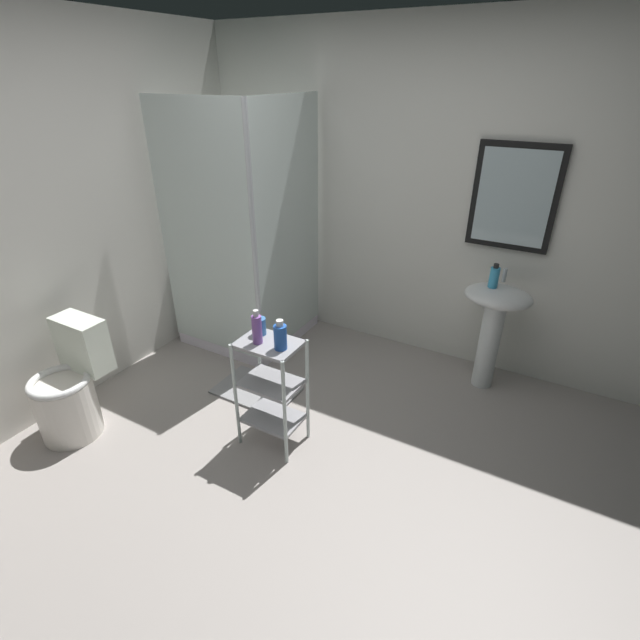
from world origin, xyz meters
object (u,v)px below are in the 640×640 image
Objects in this scene: storage_cart at (271,385)px; toilet at (71,390)px; shower_stall at (250,292)px; hand_soap_bottle at (494,277)px; conditioner_bottle_purple at (257,329)px; rinse_cup at (260,326)px; pedestal_sink at (494,317)px; shampoo_bottle_blue at (280,336)px; bath_mat at (257,390)px.

toilet is at bearing -155.68° from storage_cart.
hand_soap_bottle is (1.89, 0.30, 0.42)m from shower_stall.
conditioner_bottle_purple is 1.99× the size of rinse_cup.
hand_soap_bottle reaches higher than toilet.
rinse_cup is (-0.10, 0.06, 0.36)m from storage_cart.
toilet is (-2.25, -1.84, -0.26)m from pedestal_sink.
rinse_cup reaches higher than toilet.
shower_stall is 2.47× the size of pedestal_sink.
hand_soap_bottle is at bearing 39.70° from toilet.
shampoo_bottle_blue is at bearing -124.56° from hand_soap_bottle.
pedestal_sink is 4.73× the size of hand_soap_bottle.
shampoo_bottle_blue is at bearing -21.29° from rinse_cup.
toilet is 1.49m from shampoo_bottle_blue.
shower_stall is 2.70× the size of storage_cart.
rinse_cup is at bearing -132.74° from pedestal_sink.
hand_soap_bottle is 1.62× the size of rinse_cup.
storage_cart is 0.37m from rinse_cup.
shower_stall is 0.91m from bath_mat.
conditioner_bottle_purple is 0.11m from rinse_cup.
pedestal_sink is 1.70m from rinse_cup.
bath_mat is at bearing 135.17° from rinse_cup.
bath_mat is at bearing 142.85° from shampoo_bottle_blue.
hand_soap_bottle reaches higher than conditioner_bottle_purple.
pedestal_sink is at bearing 50.42° from conditioner_bottle_purple.
toilet is at bearing -140.30° from hand_soap_bottle.
shampoo_bottle_blue is at bearing 21.86° from toilet.
conditioner_bottle_purple is at bearing -61.84° from rinse_cup.
storage_cart reaches higher than bath_mat.
pedestal_sink is 1.67m from storage_cart.
shower_stall is at bearing -170.76° from pedestal_sink.
toilet is at bearing -151.42° from rinse_cup.
rinse_cup is (-0.05, 0.09, -0.04)m from conditioner_bottle_purple.
shower_stall is at bearing 78.63° from toilet.
shampoo_bottle_blue is (0.10, -0.02, 0.38)m from storage_cart.
storage_cart is at bearing 167.73° from shampoo_bottle_blue.
storage_cart is 1.23× the size of bath_mat.
pedestal_sink is 3.85× the size of conditioner_bottle_purple.
shower_stall reaches higher than conditioner_bottle_purple.
rinse_cup is at bearing -131.85° from hand_soap_bottle.
storage_cart is 4.06× the size of shampoo_bottle_blue.
bath_mat is (-1.41, -0.92, -0.88)m from hand_soap_bottle.
bath_mat is (-0.51, 0.39, -0.81)m from shampoo_bottle_blue.
conditioner_bottle_purple reaches higher than rinse_cup.
hand_soap_bottle reaches higher than pedestal_sink.
toilet reaches higher than storage_cart.
conditioner_bottle_purple reaches higher than bath_mat.
rinse_cup is 0.18× the size of bath_mat.
hand_soap_bottle is at bearing 48.15° from rinse_cup.
shampoo_bottle_blue is 0.22m from rinse_cup.
hand_soap_bottle is 1.58m from shampoo_bottle_blue.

